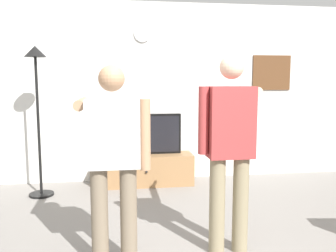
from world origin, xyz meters
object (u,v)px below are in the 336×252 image
(person_standing_nearer_lamp, at_px, (113,154))
(floor_lamp, at_px, (37,90))
(wall_clock, at_px, (142,34))
(framed_picture, at_px, (271,73))
(tv_stand, at_px, (145,170))
(television, at_px, (145,134))
(person_standing_nearer_couch, at_px, (230,143))

(person_standing_nearer_lamp, bearing_deg, floor_lamp, 116.35)
(floor_lamp, bearing_deg, wall_clock, 22.90)
(floor_lamp, bearing_deg, framed_picture, 9.89)
(wall_clock, height_order, framed_picture, wall_clock)
(tv_stand, relative_size, wall_clock, 5.63)
(tv_stand, relative_size, person_standing_nearer_lamp, 0.85)
(tv_stand, distance_m, television, 0.53)
(person_standing_nearer_couch, bearing_deg, tv_stand, 104.43)
(person_standing_nearer_lamp, bearing_deg, person_standing_nearer_couch, 4.80)
(tv_stand, distance_m, wall_clock, 2.02)
(tv_stand, xyz_separation_m, person_standing_nearer_couch, (0.56, -2.20, 0.77))
(tv_stand, distance_m, framed_picture, 2.52)
(wall_clock, distance_m, person_standing_nearer_couch, 2.83)
(wall_clock, relative_size, person_standing_nearer_couch, 0.14)
(wall_clock, height_order, person_standing_nearer_couch, wall_clock)
(tv_stand, height_order, floor_lamp, floor_lamp)
(framed_picture, relative_size, person_standing_nearer_lamp, 0.38)
(television, relative_size, framed_picture, 1.73)
(wall_clock, xyz_separation_m, person_standing_nearer_lamp, (-0.45, -2.57, -1.29))
(wall_clock, bearing_deg, framed_picture, 0.14)
(framed_picture, xyz_separation_m, person_standing_nearer_couch, (-1.49, -2.49, -0.66))
(framed_picture, distance_m, floor_lamp, 3.54)
(person_standing_nearer_lamp, bearing_deg, wall_clock, 80.12)
(person_standing_nearer_couch, bearing_deg, television, 104.14)
(floor_lamp, relative_size, person_standing_nearer_couch, 1.12)
(tv_stand, distance_m, person_standing_nearer_couch, 2.39)
(tv_stand, relative_size, person_standing_nearer_couch, 0.80)
(wall_clock, xyz_separation_m, framed_picture, (2.05, 0.00, -0.57))
(television, xyz_separation_m, person_standing_nearer_couch, (0.56, -2.24, 0.24))
(television, relative_size, wall_clock, 4.33)
(tv_stand, relative_size, framed_picture, 2.26)
(tv_stand, xyz_separation_m, television, (0.00, 0.05, 0.52))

